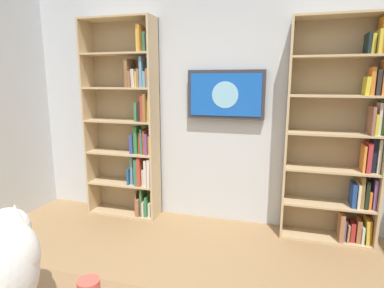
% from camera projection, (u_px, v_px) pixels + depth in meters
% --- Properties ---
extents(wall_back, '(4.52, 0.06, 2.70)m').
position_uv_depth(wall_back, '(222.00, 99.00, 3.41)').
color(wall_back, silver).
rests_on(wall_back, ground).
extents(bookshelf_left, '(0.87, 0.28, 2.12)m').
position_uv_depth(bookshelf_left, '(344.00, 137.00, 2.99)').
color(bookshelf_left, tan).
rests_on(bookshelf_left, ground).
extents(bookshelf_right, '(0.83, 0.28, 2.20)m').
position_uv_depth(bookshelf_right, '(131.00, 126.00, 3.58)').
color(bookshelf_right, tan).
rests_on(bookshelf_right, ground).
extents(wall_mounted_tv, '(0.80, 0.07, 0.50)m').
position_uv_depth(wall_mounted_tv, '(226.00, 95.00, 3.30)').
color(wall_mounted_tv, '#333338').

